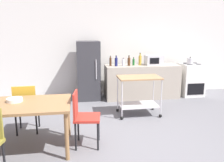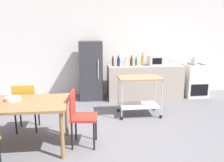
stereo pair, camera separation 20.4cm
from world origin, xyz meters
name	(u,v)px [view 1 (the left image)]	position (x,y,z in m)	size (l,w,h in m)	color
ground_plane	(132,144)	(0.00, 0.00, 0.00)	(12.00, 12.00, 0.00)	slate
back_wall	(106,44)	(0.00, 3.20, 1.45)	(8.40, 0.12, 2.90)	silver
kitchen_counter	(142,81)	(0.90, 2.60, 0.45)	(2.00, 0.64, 0.90)	#A89E8E
dining_table	(20,109)	(-1.72, 0.08, 0.67)	(1.50, 0.90, 0.75)	olive
chair_mustard	(26,105)	(-1.77, 0.72, 0.52)	(0.41, 0.41, 0.89)	gold
chair_red	(83,115)	(-0.79, 0.08, 0.52)	(0.45, 0.45, 0.89)	#B72D23
stove_oven	(191,80)	(2.35, 2.62, 0.45)	(0.60, 0.61, 0.92)	white
refrigerator	(88,71)	(-0.55, 2.70, 0.78)	(0.60, 0.63, 1.55)	#333338
kitchen_cart	(139,89)	(0.46, 1.31, 0.57)	(0.91, 0.57, 0.85)	#A37A51
bottle_vinegar	(110,62)	(0.03, 2.60, 1.02)	(0.06, 0.06, 0.27)	#4C2D19
bottle_sesame_oil	(116,62)	(0.17, 2.54, 1.02)	(0.08, 0.08, 0.28)	navy
bottle_soy_sauce	(123,63)	(0.37, 2.55, 0.99)	(0.07, 0.07, 0.21)	silver
bottle_sparkling_water	(129,61)	(0.52, 2.57, 1.01)	(0.07, 0.07, 0.27)	#4C2D19
bottle_olive_oil	(134,62)	(0.66, 2.61, 0.99)	(0.06, 0.06, 0.22)	#1E6628
bottle_wine	(140,60)	(0.84, 2.62, 1.04)	(0.08, 0.08, 0.33)	gold
microwave	(154,60)	(1.23, 2.63, 1.03)	(0.46, 0.35, 0.26)	silver
fruit_bowl	(15,100)	(-1.82, 0.20, 0.78)	(0.24, 0.24, 0.05)	white
kettle	(190,61)	(2.23, 2.52, 1.00)	(0.24, 0.17, 0.19)	silver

